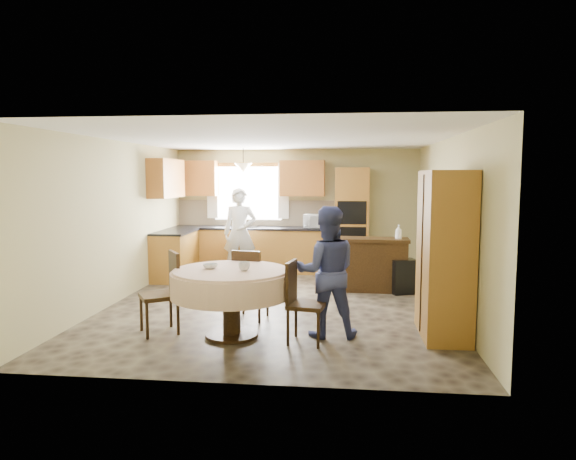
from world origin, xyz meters
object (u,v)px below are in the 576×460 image
(cupboard, at_px, (445,254))
(chair_back, at_px, (249,281))
(person_dining, at_px, (326,272))
(chair_left, at_px, (165,288))
(dining_table, at_px, (231,284))
(oven_tower, at_px, (352,221))
(chair_right, at_px, (300,298))
(person_sink, at_px, (240,233))
(sideboard, at_px, (373,266))

(cupboard, bearing_deg, chair_back, 170.30)
(person_dining, bearing_deg, chair_left, -5.05)
(cupboard, relative_size, dining_table, 1.39)
(oven_tower, distance_m, chair_right, 4.47)
(dining_table, distance_m, person_dining, 1.17)
(chair_left, bearing_deg, person_sink, 144.03)
(chair_right, bearing_deg, sideboard, -9.71)
(cupboard, xyz_separation_m, chair_back, (-2.49, 0.43, -0.48))
(chair_back, height_order, person_dining, person_dining)
(cupboard, height_order, chair_right, cupboard)
(sideboard, height_order, cupboard, cupboard)
(oven_tower, relative_size, chair_back, 2.19)
(cupboard, height_order, person_sink, cupboard)
(oven_tower, relative_size, person_sink, 1.23)
(person_sink, bearing_deg, dining_table, -85.44)
(dining_table, relative_size, person_dining, 0.91)
(sideboard, height_order, dining_table, sideboard)
(oven_tower, bearing_deg, dining_table, -109.27)
(dining_table, relative_size, person_sink, 0.84)
(chair_left, bearing_deg, cupboard, 61.07)
(chair_back, bearing_deg, cupboard, 179.40)
(person_sink, height_order, person_dining, person_sink)
(sideboard, distance_m, chair_left, 3.79)
(oven_tower, relative_size, person_dining, 1.33)
(chair_back, bearing_deg, sideboard, -122.30)
(chair_right, bearing_deg, oven_tower, 1.15)
(cupboard, distance_m, chair_right, 1.83)
(dining_table, distance_m, person_sink, 3.74)
(oven_tower, height_order, person_sink, oven_tower)
(sideboard, bearing_deg, chair_right, -108.10)
(person_sink, relative_size, person_dining, 1.08)
(chair_left, bearing_deg, chair_back, 92.02)
(person_sink, xyz_separation_m, person_dining, (1.80, -3.52, -0.06))
(chair_back, xyz_separation_m, person_dining, (1.07, -0.58, 0.26))
(sideboard, distance_m, cupboard, 2.60)
(dining_table, relative_size, chair_left, 1.44)
(sideboard, height_order, chair_back, chair_back)
(cupboard, relative_size, chair_left, 2.00)
(person_dining, bearing_deg, cupboard, 179.51)
(dining_table, relative_size, chair_back, 1.50)
(oven_tower, distance_m, cupboard, 4.11)
(dining_table, bearing_deg, sideboard, 56.08)
(chair_right, bearing_deg, cupboard, -66.58)
(dining_table, xyz_separation_m, chair_back, (0.08, 0.74, -0.11))
(cupboard, height_order, chair_back, cupboard)
(oven_tower, height_order, cupboard, oven_tower)
(oven_tower, bearing_deg, chair_right, -98.38)
(oven_tower, xyz_separation_m, cupboard, (1.07, -3.97, -0.05))
(dining_table, xyz_separation_m, person_dining, (1.15, 0.16, 0.15))
(cupboard, distance_m, person_sink, 4.65)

